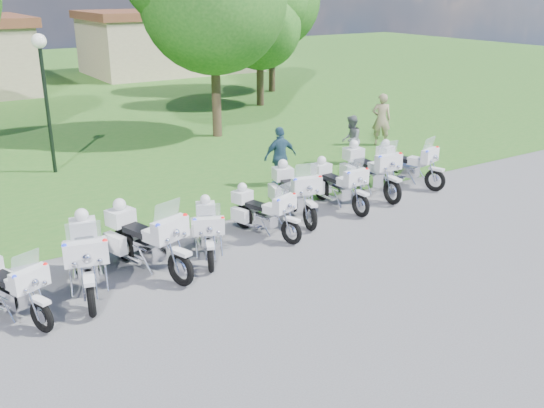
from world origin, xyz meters
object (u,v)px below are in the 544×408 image
motorcycle_6 (338,184)px  bystander_a (381,120)px  motorcycle_2 (145,238)px  motorcycle_5 (294,191)px  motorcycle_1 (86,256)px  bystander_c (280,157)px  motorcycle_8 (406,163)px  motorcycle_0 (10,286)px  motorcycle_4 (263,211)px  bystander_b (351,140)px  motorcycle_3 (208,229)px  motorcycle_7 (369,169)px  lamp_post (43,70)px

motorcycle_6 → bystander_a: size_ratio=1.17×
motorcycle_2 → motorcycle_5: 4.48m
motorcycle_1 → bystander_a: 13.80m
bystander_c → motorcycle_2: bearing=34.9°
motorcycle_6 → motorcycle_8: (2.92, 0.43, 0.02)m
motorcycle_0 → bystander_a: bearing=-178.5°
motorcycle_4 → bystander_c: bystander_c is taller
motorcycle_4 → motorcycle_8: 5.74m
motorcycle_5 → bystander_b: 5.33m
bystander_a → bystander_c: bystander_a is taller
motorcycle_0 → motorcycle_3: bearing=166.0°
motorcycle_7 → bystander_a: bystander_a is taller
motorcycle_2 → lamp_post: bearing=-108.3°
motorcycle_7 → bystander_c: size_ratio=1.43×
motorcycle_2 → motorcycle_4: 3.09m
motorcycle_4 → motorcycle_6: (2.72, 0.60, 0.04)m
bystander_c → motorcycle_5: bearing=68.5°
motorcycle_5 → bystander_b: bystander_b is taller
motorcycle_3 → motorcycle_6: size_ratio=0.88×
motorcycle_1 → motorcycle_8: size_ratio=1.12×
motorcycle_0 → lamp_post: 9.63m
motorcycle_4 → bystander_c: bearing=-146.4°
motorcycle_4 → motorcycle_5: (1.31, 0.60, 0.09)m
bystander_a → bystander_b: (-2.59, -1.39, -0.15)m
motorcycle_3 → motorcycle_7: (5.79, 1.30, 0.12)m
motorcycle_3 → motorcycle_4: motorcycle_3 is taller
motorcycle_3 → lamp_post: (-1.29, 8.27, 2.64)m
motorcycle_0 → motorcycle_2: motorcycle_2 is taller
motorcycle_8 → lamp_post: (-8.56, 6.92, 2.59)m
motorcycle_0 → motorcycle_3: motorcycle_0 is taller
motorcycle_5 → motorcycle_8: motorcycle_5 is taller
motorcycle_1 → motorcycle_6: (7.07, 1.15, -0.08)m
motorcycle_0 → motorcycle_3: 4.22m
motorcycle_0 → bystander_c: (8.22, 3.78, 0.29)m
motorcycle_4 → motorcycle_5: 1.44m
motorcycle_1 → bystander_c: size_ratio=1.42×
motorcycle_1 → motorcycle_2: bearing=-157.4°
motorcycle_2 → motorcycle_8: motorcycle_2 is taller
bystander_a → bystander_b: bystander_a is taller
motorcycle_5 → motorcycle_8: (4.34, 0.43, -0.03)m
motorcycle_8 → bystander_c: bystander_c is taller
lamp_post → bystander_c: size_ratio=2.42×
motorcycle_4 → motorcycle_5: size_ratio=0.85×
motorcycle_3 → motorcycle_2: bearing=24.7°
motorcycle_4 → lamp_post: (-2.91, 7.95, 2.64)m
motorcycle_6 → lamp_post: size_ratio=0.53×
motorcycle_7 → motorcycle_8: 1.47m
motorcycle_3 → motorcycle_8: motorcycle_8 is taller
motorcycle_7 → bystander_b: motorcycle_7 is taller
motorcycle_7 → motorcycle_0: bearing=14.5°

